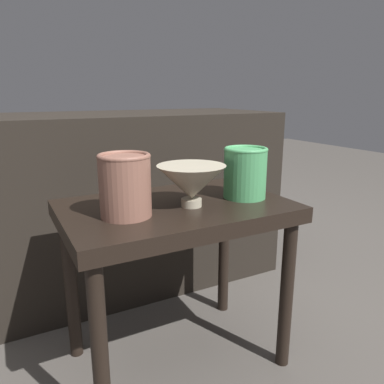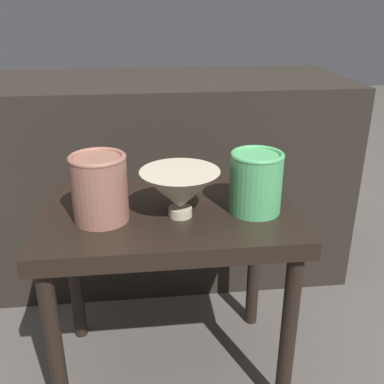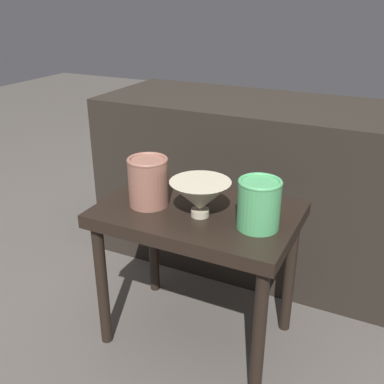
{
  "view_description": "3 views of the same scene",
  "coord_description": "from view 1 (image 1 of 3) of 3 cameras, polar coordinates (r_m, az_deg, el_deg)",
  "views": [
    {
      "loc": [
        -0.4,
        -0.84,
        0.74
      ],
      "look_at": [
        0.01,
        -0.06,
        0.51
      ],
      "focal_mm": 35.0,
      "sensor_mm": 36.0,
      "label": 1
    },
    {
      "loc": [
        -0.05,
        -0.92,
        0.9
      ],
      "look_at": [
        0.05,
        -0.03,
        0.52
      ],
      "focal_mm": 42.0,
      "sensor_mm": 36.0,
      "label": 2
    },
    {
      "loc": [
        0.5,
        -1.07,
        1.05
      ],
      "look_at": [
        0.01,
        -0.05,
        0.54
      ],
      "focal_mm": 42.0,
      "sensor_mm": 36.0,
      "label": 3
    }
  ],
  "objects": [
    {
      "name": "vase_colorful_right",
      "position": [
        1.02,
        8.1,
        3.08
      ],
      "size": [
        0.12,
        0.12,
        0.14
      ],
      "color": "#47995B",
      "rests_on": "table"
    },
    {
      "name": "couch_backdrop",
      "position": [
        1.5,
        -11.56,
        -1.21
      ],
      "size": [
        1.24,
        0.5,
        0.67
      ],
      "color": "black",
      "rests_on": "ground_plane"
    },
    {
      "name": "bowl",
      "position": [
        0.93,
        -0.09,
        1.44
      ],
      "size": [
        0.17,
        0.17,
        0.11
      ],
      "color": "#B2A88E",
      "rests_on": "table"
    },
    {
      "name": "table",
      "position": [
        0.99,
        -2.44,
        -5.48
      ],
      "size": [
        0.58,
        0.38,
        0.47
      ],
      "color": "black",
      "rests_on": "ground_plane"
    },
    {
      "name": "ground_plane",
      "position": [
        1.19,
        -2.21,
        -23.88
      ],
      "size": [
        8.0,
        8.0,
        0.0
      ],
      "primitive_type": "plane",
      "color": "#4C4742"
    },
    {
      "name": "vase_textured_left",
      "position": [
        0.86,
        -10.16,
        1.16
      ],
      "size": [
        0.12,
        0.12,
        0.15
      ],
      "color": "brown",
      "rests_on": "table"
    }
  ]
}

